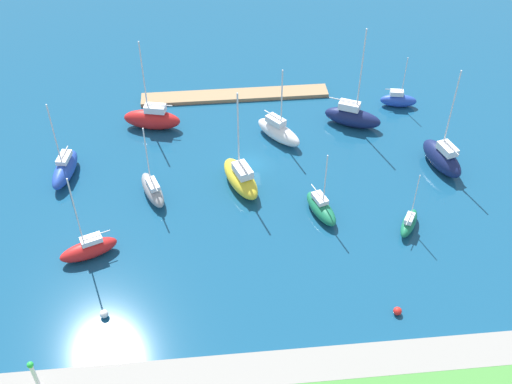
{
  "coord_description": "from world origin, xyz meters",
  "views": [
    {
      "loc": [
        5.27,
        60.93,
        48.69
      ],
      "look_at": [
        0.0,
        7.13,
        1.5
      ],
      "focal_mm": 43.15,
      "sensor_mm": 36.0,
      "label": 1
    }
  ],
  "objects_px": {
    "sailboat_white_east_end": "(278,131)",
    "sailboat_navy_near_pier": "(352,116)",
    "sailboat_yellow_center_basin": "(241,178)",
    "sailboat_navy_off_beacon": "(442,157)",
    "pier_dock": "(235,95)",
    "sailboat_gray_west_end": "(153,189)",
    "sailboat_green_lone_north": "(321,208)",
    "mooring_buoy_red": "(398,311)",
    "sailboat_red_by_breakwater": "(89,249)",
    "sailboat_blue_mid_basin": "(65,169)",
    "sailboat_red_far_north": "(152,118)",
    "mooring_buoy_white": "(104,314)",
    "harbor_beacon": "(34,374)",
    "sailboat_blue_inner_mooring": "(398,100)",
    "sailboat_green_outer_mooring": "(409,223)"
  },
  "relations": [
    {
      "from": "sailboat_white_east_end",
      "to": "sailboat_navy_near_pier",
      "type": "relative_size",
      "value": 0.74
    },
    {
      "from": "sailboat_yellow_center_basin",
      "to": "sailboat_navy_near_pier",
      "type": "distance_m",
      "value": 19.81
    },
    {
      "from": "sailboat_navy_off_beacon",
      "to": "sailboat_navy_near_pier",
      "type": "relative_size",
      "value": 0.95
    },
    {
      "from": "pier_dock",
      "to": "sailboat_gray_west_end",
      "type": "height_order",
      "value": "sailboat_gray_west_end"
    },
    {
      "from": "sailboat_green_lone_north",
      "to": "mooring_buoy_red",
      "type": "xyz_separation_m",
      "value": [
        -4.96,
        14.85,
        -0.59
      ]
    },
    {
      "from": "sailboat_red_by_breakwater",
      "to": "sailboat_white_east_end",
      "type": "relative_size",
      "value": 1.03
    },
    {
      "from": "sailboat_blue_mid_basin",
      "to": "sailboat_red_far_north",
      "type": "bearing_deg",
      "value": 143.15
    },
    {
      "from": "mooring_buoy_white",
      "to": "sailboat_navy_off_beacon",
      "type": "bearing_deg",
      "value": -154.12
    },
    {
      "from": "sailboat_white_east_end",
      "to": "sailboat_navy_near_pier",
      "type": "distance_m",
      "value": 10.66
    },
    {
      "from": "sailboat_green_lone_north",
      "to": "sailboat_red_far_north",
      "type": "xyz_separation_m",
      "value": [
        19.74,
        -19.31,
        0.52
      ]
    },
    {
      "from": "sailboat_blue_mid_basin",
      "to": "sailboat_red_far_north",
      "type": "height_order",
      "value": "sailboat_red_far_north"
    },
    {
      "from": "harbor_beacon",
      "to": "sailboat_gray_west_end",
      "type": "height_order",
      "value": "sailboat_gray_west_end"
    },
    {
      "from": "sailboat_navy_off_beacon",
      "to": "sailboat_blue_mid_basin",
      "type": "bearing_deg",
      "value": 71.16
    },
    {
      "from": "harbor_beacon",
      "to": "sailboat_blue_inner_mooring",
      "type": "xyz_separation_m",
      "value": [
        -43.17,
        -41.86,
        -2.4
      ]
    },
    {
      "from": "sailboat_red_far_north",
      "to": "mooring_buoy_red",
      "type": "relative_size",
      "value": 15.39
    },
    {
      "from": "harbor_beacon",
      "to": "sailboat_yellow_center_basin",
      "type": "height_order",
      "value": "sailboat_yellow_center_basin"
    },
    {
      "from": "pier_dock",
      "to": "mooring_buoy_red",
      "type": "xyz_separation_m",
      "value": [
        -12.99,
        40.91,
        0.15
      ]
    },
    {
      "from": "sailboat_white_east_end",
      "to": "mooring_buoy_red",
      "type": "relative_size",
      "value": 12.71
    },
    {
      "from": "sailboat_yellow_center_basin",
      "to": "sailboat_navy_near_pier",
      "type": "bearing_deg",
      "value": -74.05
    },
    {
      "from": "harbor_beacon",
      "to": "sailboat_red_far_north",
      "type": "bearing_deg",
      "value": -101.99
    },
    {
      "from": "sailboat_green_lone_north",
      "to": "sailboat_green_outer_mooring",
      "type": "height_order",
      "value": "sailboat_green_lone_north"
    },
    {
      "from": "sailboat_gray_west_end",
      "to": "sailboat_green_outer_mooring",
      "type": "distance_m",
      "value": 29.88
    },
    {
      "from": "sailboat_white_east_end",
      "to": "sailboat_blue_inner_mooring",
      "type": "relative_size",
      "value": 1.37
    },
    {
      "from": "sailboat_blue_inner_mooring",
      "to": "sailboat_red_far_north",
      "type": "relative_size",
      "value": 0.6
    },
    {
      "from": "sailboat_blue_mid_basin",
      "to": "sailboat_green_outer_mooring",
      "type": "xyz_separation_m",
      "value": [
        -39.52,
        13.08,
        -0.35
      ]
    },
    {
      "from": "sailboat_green_outer_mooring",
      "to": "pier_dock",
      "type": "bearing_deg",
      "value": 62.13
    },
    {
      "from": "harbor_beacon",
      "to": "sailboat_gray_west_end",
      "type": "distance_m",
      "value": 27.1
    },
    {
      "from": "sailboat_navy_off_beacon",
      "to": "sailboat_yellow_center_basin",
      "type": "height_order",
      "value": "sailboat_navy_off_beacon"
    },
    {
      "from": "sailboat_blue_mid_basin",
      "to": "mooring_buoy_white",
      "type": "bearing_deg",
      "value": 27.08
    },
    {
      "from": "sailboat_gray_west_end",
      "to": "sailboat_navy_near_pier",
      "type": "relative_size",
      "value": 0.67
    },
    {
      "from": "sailboat_white_east_end",
      "to": "sailboat_navy_near_pier",
      "type": "bearing_deg",
      "value": 64.04
    },
    {
      "from": "harbor_beacon",
      "to": "sailboat_green_lone_north",
      "type": "height_order",
      "value": "sailboat_green_lone_north"
    },
    {
      "from": "harbor_beacon",
      "to": "sailboat_blue_inner_mooring",
      "type": "relative_size",
      "value": 0.48
    },
    {
      "from": "sailboat_gray_west_end",
      "to": "sailboat_blue_inner_mooring",
      "type": "height_order",
      "value": "sailboat_gray_west_end"
    },
    {
      "from": "sailboat_red_by_breakwater",
      "to": "mooring_buoy_white",
      "type": "height_order",
      "value": "sailboat_red_by_breakwater"
    },
    {
      "from": "sailboat_gray_west_end",
      "to": "mooring_buoy_white",
      "type": "bearing_deg",
      "value": 146.63
    },
    {
      "from": "sailboat_white_east_end",
      "to": "sailboat_green_outer_mooring",
      "type": "height_order",
      "value": "sailboat_white_east_end"
    },
    {
      "from": "sailboat_blue_mid_basin",
      "to": "sailboat_green_lone_north",
      "type": "bearing_deg",
      "value": 82.66
    },
    {
      "from": "sailboat_white_east_end",
      "to": "pier_dock",
      "type": "bearing_deg",
      "value": 166.23
    },
    {
      "from": "sailboat_gray_west_end",
      "to": "mooring_buoy_red",
      "type": "bearing_deg",
      "value": -148.82
    },
    {
      "from": "sailboat_navy_off_beacon",
      "to": "sailboat_green_outer_mooring",
      "type": "height_order",
      "value": "sailboat_navy_off_beacon"
    },
    {
      "from": "sailboat_blue_inner_mooring",
      "to": "sailboat_green_outer_mooring",
      "type": "distance_m",
      "value": 25.27
    },
    {
      "from": "sailboat_green_lone_north",
      "to": "sailboat_yellow_center_basin",
      "type": "distance_m",
      "value": 10.52
    },
    {
      "from": "pier_dock",
      "to": "sailboat_green_lone_north",
      "type": "bearing_deg",
      "value": 107.14
    },
    {
      "from": "sailboat_navy_off_beacon",
      "to": "sailboat_red_by_breakwater",
      "type": "bearing_deg",
      "value": 89.23
    },
    {
      "from": "pier_dock",
      "to": "sailboat_blue_mid_basin",
      "type": "height_order",
      "value": "sailboat_blue_mid_basin"
    },
    {
      "from": "pier_dock",
      "to": "sailboat_gray_west_end",
      "type": "xyz_separation_m",
      "value": [
        11.29,
        21.07,
        0.86
      ]
    },
    {
      "from": "sailboat_navy_off_beacon",
      "to": "sailboat_red_far_north",
      "type": "bearing_deg",
      "value": 55.82
    },
    {
      "from": "sailboat_green_outer_mooring",
      "to": "mooring_buoy_white",
      "type": "height_order",
      "value": "sailboat_green_outer_mooring"
    },
    {
      "from": "sailboat_gray_west_end",
      "to": "sailboat_navy_off_beacon",
      "type": "bearing_deg",
      "value": -106.25
    }
  ]
}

